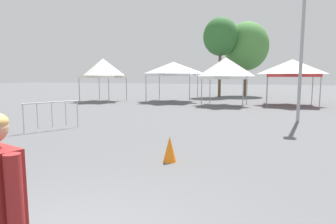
{
  "coord_description": "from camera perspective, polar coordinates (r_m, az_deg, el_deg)",
  "views": [
    {
      "loc": [
        2.16,
        -2.33,
        2.02
      ],
      "look_at": [
        0.16,
        3.09,
        1.3
      ],
      "focal_mm": 30.73,
      "sensor_mm": 36.0,
      "label": 1
    }
  ],
  "objects": [
    {
      "name": "canopy_tent_behind_right",
      "position": [
        20.26,
        11.36,
        8.49
      ],
      "size": [
        2.83,
        2.83,
        3.29
      ],
      "color": "#9E9EA3",
      "rests_on": "ground"
    },
    {
      "name": "canopy_tent_behind_center",
      "position": [
        23.78,
        -12.77,
        8.45
      ],
      "size": [
        2.85,
        2.85,
        3.41
      ],
      "color": "#9E9EA3",
      "rests_on": "ground"
    },
    {
      "name": "crowd_barrier_mid_lot",
      "position": [
        11.61,
        -22.07,
        0.33
      ],
      "size": [
        1.05,
        1.87,
        1.08
      ],
      "color": "#B7BABF",
      "rests_on": "ground"
    },
    {
      "name": "tree_behind_tents_center",
      "position": [
        29.14,
        10.36,
        14.44
      ],
      "size": [
        3.32,
        3.32,
        7.64
      ],
      "color": "brown",
      "rests_on": "ground"
    },
    {
      "name": "canopy_tent_center",
      "position": [
        22.97,
        1.02,
        8.52
      ],
      "size": [
        3.8,
        3.8,
        3.13
      ],
      "color": "#9E9EA3",
      "rests_on": "ground"
    },
    {
      "name": "light_pole_near_lift",
      "position": [
        14.08,
        25.23,
        15.74
      ],
      "size": [
        0.36,
        0.36,
        7.48
      ],
      "color": "#9E9EA3",
      "rests_on": "ground"
    },
    {
      "name": "traffic_cone_near_barrier",
      "position": [
        6.86,
        0.34,
        -7.34
      ],
      "size": [
        0.32,
        0.32,
        0.62
      ],
      "primitive_type": "cone",
      "color": "orange",
      "rests_on": "ground"
    },
    {
      "name": "canopy_tent_far_left",
      "position": [
        21.82,
        23.39,
        7.99
      ],
      "size": [
        3.42,
        3.42,
        3.17
      ],
      "color": "#9E9EA3",
      "rests_on": "ground"
    },
    {
      "name": "tree_behind_tents_left",
      "position": [
        30.85,
        15.26,
        12.46
      ],
      "size": [
        4.43,
        4.43,
        7.46
      ],
      "color": "brown",
      "rests_on": "ground"
    }
  ]
}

